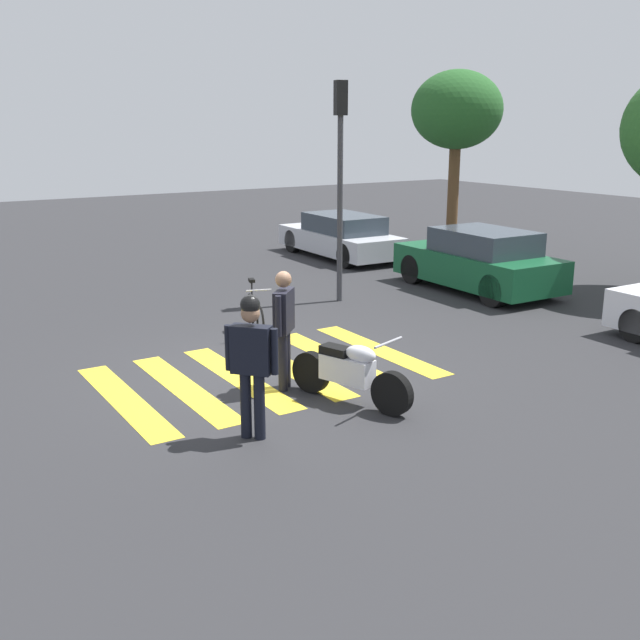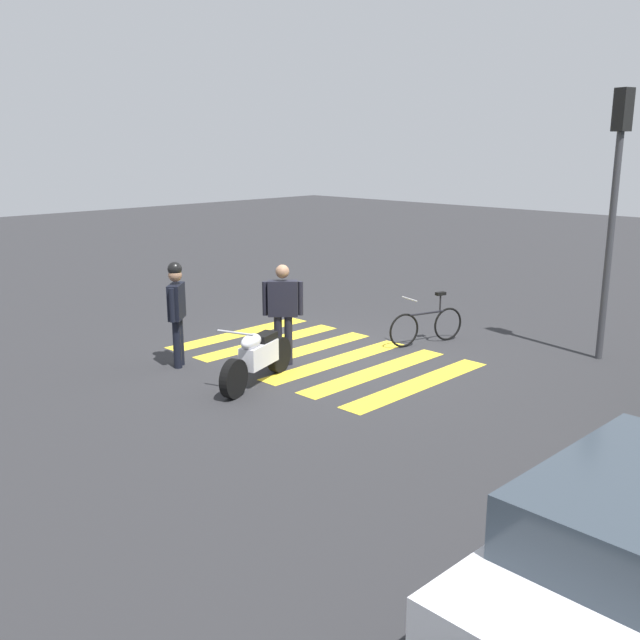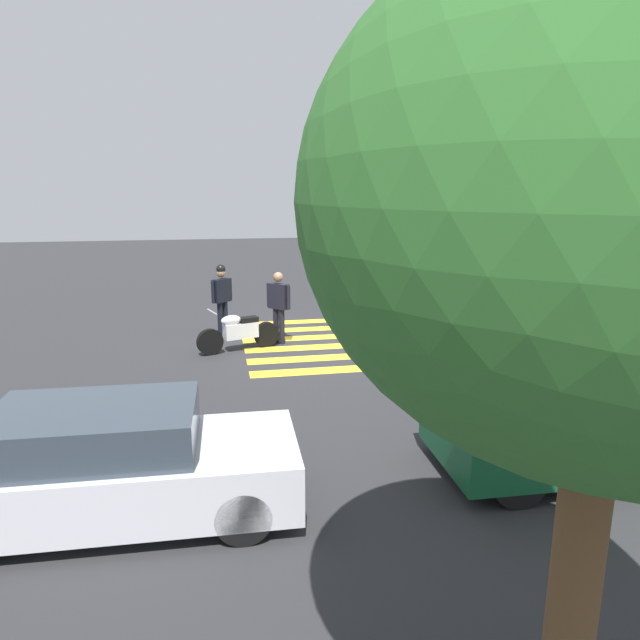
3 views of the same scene
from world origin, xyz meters
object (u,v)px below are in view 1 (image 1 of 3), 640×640
at_px(leaning_bicycle, 255,315).
at_px(officer_on_foot, 284,322).
at_px(officer_by_motorcycle, 251,356).
at_px(police_motorcycle, 349,372).
at_px(traffic_light_pole, 340,158).
at_px(car_green_compact, 479,261).
at_px(car_silver_sedan, 341,237).

bearing_deg(leaning_bicycle, officer_on_foot, -19.27).
bearing_deg(leaning_bicycle, officer_by_motorcycle, -27.86).
bearing_deg(officer_on_foot, leaning_bicycle, 160.73).
relative_size(leaning_bicycle, officer_by_motorcycle, 0.89).
height_order(leaning_bicycle, officer_on_foot, officer_on_foot).
relative_size(police_motorcycle, officer_on_foot, 1.11).
xyz_separation_m(officer_by_motorcycle, traffic_light_pole, (-5.58, 5.02, 2.03)).
relative_size(leaning_bicycle, car_green_compact, 0.39).
xyz_separation_m(officer_by_motorcycle, car_green_compact, (-4.68, 8.32, -0.37)).
distance_m(leaning_bicycle, traffic_light_pole, 4.16).
height_order(police_motorcycle, officer_on_foot, officer_on_foot).
xyz_separation_m(officer_on_foot, car_silver_sedan, (-8.73, 6.85, -0.41)).
relative_size(car_silver_sedan, car_green_compact, 1.07).
xyz_separation_m(police_motorcycle, officer_by_motorcycle, (0.34, -1.69, 0.62)).
relative_size(officer_on_foot, car_silver_sedan, 0.40).
distance_m(officer_on_foot, car_green_compact, 7.85).
height_order(officer_on_foot, car_silver_sedan, officer_on_foot).
height_order(car_green_compact, traffic_light_pole, traffic_light_pole).
height_order(officer_by_motorcycle, car_green_compact, officer_by_motorcycle).
relative_size(officer_on_foot, traffic_light_pole, 0.38).
distance_m(car_green_compact, traffic_light_pole, 4.18).
relative_size(car_silver_sedan, traffic_light_pole, 0.95).
distance_m(leaning_bicycle, officer_by_motorcycle, 4.78).
relative_size(police_motorcycle, car_silver_sedan, 0.44).
height_order(officer_on_foot, traffic_light_pole, traffic_light_pole).
height_order(police_motorcycle, car_green_compact, car_green_compact).
xyz_separation_m(car_silver_sedan, traffic_light_pole, (4.49, -3.05, 2.48)).
relative_size(police_motorcycle, leaning_bicycle, 1.20).
distance_m(officer_on_foot, traffic_light_pole, 6.06).
bearing_deg(police_motorcycle, car_green_compact, 123.18).
distance_m(police_motorcycle, officer_on_foot, 1.24).
bearing_deg(car_green_compact, leaning_bicycle, -85.36).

